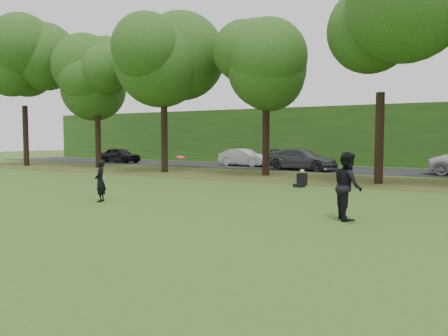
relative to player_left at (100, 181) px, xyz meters
name	(u,v)px	position (x,y,z in m)	size (l,w,h in m)	color
ground	(170,213)	(3.62, -0.64, -0.77)	(120.00, 120.00, 0.00)	#37581B
leaf_litter	(307,179)	(3.62, 12.36, -0.76)	(60.00, 7.00, 0.01)	#4F431C
street	(343,170)	(3.62, 20.36, -0.76)	(70.00, 7.00, 0.02)	black
far_hedge	(362,136)	(3.62, 26.36, 1.73)	(70.00, 3.00, 5.00)	#214F16
player_left	(100,181)	(0.00, 0.00, 0.00)	(0.56, 0.37, 1.53)	black
player_right	(348,186)	(8.69, 0.96, 0.21)	(0.95, 0.74, 1.94)	black
parked_cars	(338,160)	(3.57, 19.05, -0.03)	(41.42, 4.18, 1.53)	black
frisbee	(181,157)	(3.27, 0.43, 0.92)	(0.30, 0.31, 0.11)	#F91559
seated_person	(301,180)	(4.68, 8.34, -0.46)	(0.49, 0.77, 0.83)	black
tree_line	(303,39)	(3.28, 12.30, 7.08)	(55.30, 7.90, 12.31)	black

